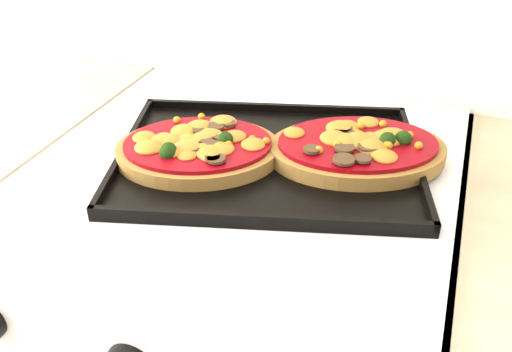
% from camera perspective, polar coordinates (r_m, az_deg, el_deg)
% --- Properties ---
extents(baking_tray, '(0.49, 0.41, 0.02)m').
position_cam_1_polar(baking_tray, '(0.81, 1.23, 1.93)').
color(baking_tray, black).
rests_on(baking_tray, stove).
extents(pizza_left, '(0.28, 0.25, 0.03)m').
position_cam_1_polar(pizza_left, '(0.80, -5.81, 2.86)').
color(pizza_left, olive).
rests_on(pizza_left, baking_tray).
extents(pizza_right, '(0.29, 0.25, 0.04)m').
position_cam_1_polar(pizza_right, '(0.81, 10.11, 2.85)').
color(pizza_right, olive).
rests_on(pizza_right, baking_tray).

